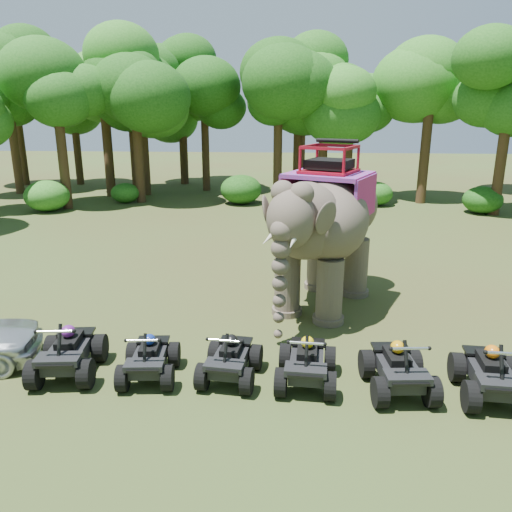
{
  "coord_description": "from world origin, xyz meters",
  "views": [
    {
      "loc": [
        0.9,
        -11.52,
        5.72
      ],
      "look_at": [
        0.0,
        1.2,
        1.9
      ],
      "focal_mm": 35.0,
      "sensor_mm": 36.0,
      "label": 1
    }
  ],
  "objects": [
    {
      "name": "tree_3",
      "position": [
        12.11,
        16.43,
        4.31
      ],
      "size": [
        6.04,
        6.04,
        8.62
      ],
      "primitive_type": null,
      "color": "#195114",
      "rests_on": "ground"
    },
    {
      "name": "atv_0",
      "position": [
        -3.94,
        -1.91,
        0.67
      ],
      "size": [
        1.53,
        1.96,
        1.35
      ],
      "primitive_type": null,
      "rotation": [
        0.0,
        0.0,
        0.12
      ],
      "color": "black",
      "rests_on": "ground"
    },
    {
      "name": "tree_29",
      "position": [
        -7.36,
        26.72,
        5.03
      ],
      "size": [
        7.05,
        7.05,
        10.07
      ],
      "primitive_type": null,
      "color": "#195114",
      "rests_on": "ground"
    },
    {
      "name": "tree_2",
      "position": [
        8.93,
        19.77,
        4.73
      ],
      "size": [
        6.62,
        6.62,
        9.46
      ],
      "primitive_type": null,
      "color": "#195114",
      "rests_on": "ground"
    },
    {
      "name": "tree_24",
      "position": [
        -12.13,
        16.46,
        4.21
      ],
      "size": [
        5.89,
        5.89,
        8.42
      ],
      "primitive_type": null,
      "color": "#195114",
      "rests_on": "ground"
    },
    {
      "name": "tree_38",
      "position": [
        -19.38,
        25.28,
        5.05
      ],
      "size": [
        7.07,
        7.07,
        10.1
      ],
      "primitive_type": null,
      "color": "#195114",
      "rests_on": "ground"
    },
    {
      "name": "tree_0",
      "position": [
        0.0,
        20.76,
        4.24
      ],
      "size": [
        5.94,
        5.94,
        8.48
      ],
      "primitive_type": null,
      "color": "#195114",
      "rests_on": "ground"
    },
    {
      "name": "tree_30",
      "position": [
        -17.77,
        21.51,
        4.35
      ],
      "size": [
        6.09,
        6.09,
        8.7
      ],
      "primitive_type": null,
      "color": "#195114",
      "rests_on": "ground"
    },
    {
      "name": "atv_4",
      "position": [
        3.2,
        -2.09,
        0.65
      ],
      "size": [
        1.44,
        1.87,
        1.3
      ],
      "primitive_type": null,
      "rotation": [
        0.0,
        0.0,
        0.09
      ],
      "color": "black",
      "rests_on": "ground"
    },
    {
      "name": "tree_39",
      "position": [
        -8.85,
        21.57,
        3.8
      ],
      "size": [
        5.33,
        5.33,
        7.61
      ],
      "primitive_type": null,
      "color": "#195114",
      "rests_on": "ground"
    },
    {
      "name": "atv_5",
      "position": [
        5.04,
        -2.21,
        0.67
      ],
      "size": [
        1.44,
        1.89,
        1.33
      ],
      "primitive_type": null,
      "rotation": [
        0.0,
        0.0,
        -0.07
      ],
      "color": "black",
      "rests_on": "ground"
    },
    {
      "name": "atv_3",
      "position": [
        1.31,
        -1.94,
        0.63
      ],
      "size": [
        1.36,
        1.78,
        1.26
      ],
      "primitive_type": null,
      "rotation": [
        0.0,
        0.0,
        -0.07
      ],
      "color": "black",
      "rests_on": "ground"
    },
    {
      "name": "elephant",
      "position": [
        1.91,
        2.67,
        2.4
      ],
      "size": [
        4.64,
        6.26,
        4.81
      ],
      "primitive_type": null,
      "rotation": [
        0.0,
        0.0,
        -0.42
      ],
      "color": "#50463A",
      "rests_on": "ground"
    },
    {
      "name": "tree_37",
      "position": [
        1.69,
        29.88,
        4.16
      ],
      "size": [
        5.82,
        5.82,
        8.32
      ],
      "primitive_type": null,
      "color": "#195114",
      "rests_on": "ground"
    },
    {
      "name": "tree_25",
      "position": [
        -8.45,
        18.83,
        4.25
      ],
      "size": [
        5.95,
        5.95,
        8.5
      ],
      "primitive_type": null,
      "color": "#195114",
      "rests_on": "ground"
    },
    {
      "name": "atv_2",
      "position": [
        -0.35,
        -1.86,
        0.6
      ],
      "size": [
        1.36,
        1.75,
        1.2
      ],
      "primitive_type": null,
      "rotation": [
        0.0,
        0.0,
        -0.11
      ],
      "color": "black",
      "rests_on": "ground"
    },
    {
      "name": "tree_1",
      "position": [
        4.47,
        20.85,
        3.72
      ],
      "size": [
        5.21,
        5.21,
        7.44
      ],
      "primitive_type": null,
      "color": "#195114",
      "rests_on": "ground"
    },
    {
      "name": "tree_35",
      "position": [
        -15.33,
        25.9,
        4.22
      ],
      "size": [
        5.9,
        5.9,
        8.43
      ],
      "primitive_type": null,
      "color": "#195114",
      "rests_on": "ground"
    },
    {
      "name": "tree_31",
      "position": [
        -9.7,
        22.02,
        4.57
      ],
      "size": [
        6.39,
        6.39,
        9.13
      ],
      "primitive_type": null,
      "color": "#195114",
      "rests_on": "ground"
    },
    {
      "name": "atv_1",
      "position": [
        -2.12,
        -1.94,
        0.59
      ],
      "size": [
        1.31,
        1.7,
        1.19
      ],
      "primitive_type": null,
      "rotation": [
        0.0,
        0.0,
        0.09
      ],
      "color": "black",
      "rests_on": "ground"
    },
    {
      "name": "tree_28",
      "position": [
        2.86,
        20.79,
        4.46
      ],
      "size": [
        6.25,
        6.25,
        8.93
      ],
      "primitive_type": null,
      "color": "#195114",
      "rests_on": "ground"
    },
    {
      "name": "tree_34",
      "position": [
        1.27,
        28.83,
        3.95
      ],
      "size": [
        5.54,
        5.54,
        7.91
      ],
      "primitive_type": null,
      "color": "#195114",
      "rests_on": "ground"
    },
    {
      "name": "tree_32",
      "position": [
        1.31,
        22.51,
        4.67
      ],
      "size": [
        6.54,
        6.54,
        9.35
      ],
      "primitive_type": null,
      "color": "#195114",
      "rests_on": "ground"
    },
    {
      "name": "tree_36",
      "position": [
        -11.1,
        20.89,
        5.13
      ],
      "size": [
        7.18,
        7.18,
        10.25
      ],
      "primitive_type": null,
      "color": "#195114",
      "rests_on": "ground"
    },
    {
      "name": "tree_33",
      "position": [
        -7.43,
        27.31,
        3.69
      ],
      "size": [
        5.17,
        5.17,
        7.38
      ],
      "primitive_type": null,
      "color": "#195114",
      "rests_on": "ground"
    },
    {
      "name": "ground",
      "position": [
        0.0,
        0.0,
        0.0
      ],
      "size": [
        110.0,
        110.0,
        0.0
      ],
      "primitive_type": "plane",
      "color": "#47381E",
      "rests_on": "ground"
    },
    {
      "name": "tree_26",
      "position": [
        -5.14,
        23.68,
        3.84
      ],
      "size": [
        5.37,
        5.37,
        7.68
      ],
      "primitive_type": null,
      "color": "#195114",
      "rests_on": "ground"
    }
  ]
}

